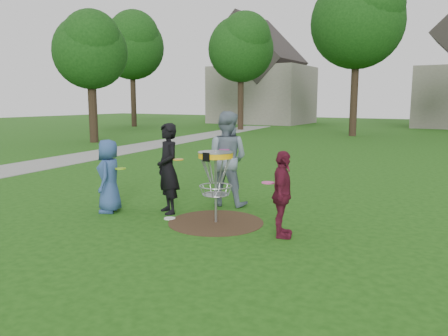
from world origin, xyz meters
The scene contains 11 objects.
ground centered at (0.00, 0.00, 0.00)m, with size 100.00×100.00×0.00m, color #19470F.
dirt_patch centered at (0.00, 0.00, 0.00)m, with size 1.80×1.80×0.01m, color #47331E.
concrete_path centered at (-10.00, 8.00, 0.01)m, with size 2.20×40.00×0.02m, color #9E9E99.
player_blue centered at (-2.31, -0.43, 0.75)m, with size 0.73×0.48×1.50m, color #2F4B81.
player_black centered at (-1.21, 0.11, 0.92)m, with size 0.67×0.44×1.83m, color black.
player_grey centered at (-0.55, 1.32, 1.02)m, with size 1.00×0.78×2.05m, color gray.
player_maroon centered at (1.41, -0.18, 0.73)m, with size 0.86×0.36×1.46m, color maroon.
disc_on_grass centered at (-0.90, -0.25, 0.01)m, with size 0.22×0.22×0.02m, color white.
disc_golf_basket centered at (0.00, 0.00, 1.02)m, with size 0.66×0.67×1.38m.
held_discs centered at (-0.57, 0.16, 1.05)m, with size 3.38×1.66×0.38m.
tree_row centered at (0.44, 20.67, 6.21)m, with size 51.20×17.42×9.90m.
Camera 1 is at (4.21, -6.79, 2.29)m, focal length 35.00 mm.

